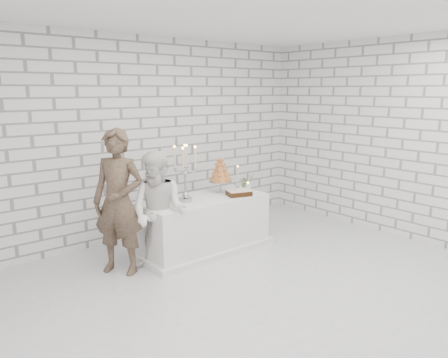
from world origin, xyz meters
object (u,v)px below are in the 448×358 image
(groom, at_px, (118,202))
(croquembouche, at_px, (220,174))
(bride, at_px, (159,213))
(cake_table, at_px, (203,224))
(candelabra, at_px, (185,173))

(groom, relative_size, croquembouche, 3.39)
(bride, bearing_deg, cake_table, 72.01)
(cake_table, bearing_deg, candelabra, 179.93)
(groom, bearing_deg, cake_table, 51.65)
(bride, xyz_separation_m, croquembouche, (1.26, 0.37, 0.26))
(cake_table, height_order, candelabra, candelabra)
(bride, bearing_deg, croquembouche, 72.13)
(cake_table, relative_size, croquembouche, 3.41)
(cake_table, xyz_separation_m, bride, (-0.85, -0.25, 0.38))
(groom, height_order, candelabra, groom)
(groom, distance_m, croquembouche, 1.66)
(cake_table, relative_size, groom, 1.01)
(cake_table, distance_m, candelabra, 0.82)
(candelabra, bearing_deg, croquembouche, 9.97)
(bride, height_order, croquembouche, bride)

